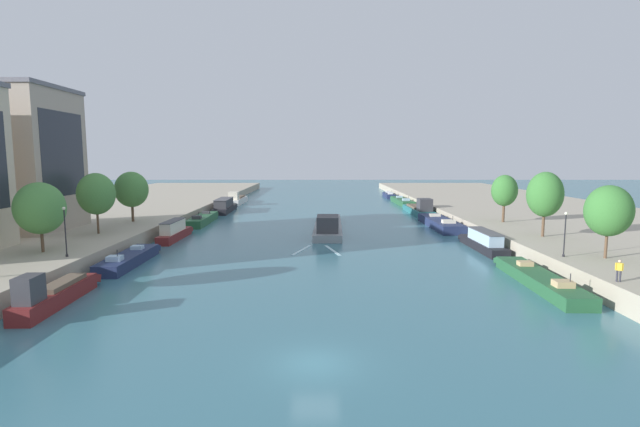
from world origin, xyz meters
TOP-DOWN VIEW (x-y plane):
  - ground_plane at (0.00, 0.00)m, footprint 400.00×400.00m
  - quay_left at (-39.11, 55.00)m, footprint 36.00×170.00m
  - quay_right at (39.11, 55.00)m, footprint 36.00×170.00m
  - barge_midriver at (1.44, 44.03)m, footprint 4.44×23.19m
  - wake_behind_barge at (-0.09, 29.85)m, footprint 5.60×5.96m
  - moored_boat_left_midway at (-19.07, 9.49)m, footprint 2.00×10.47m
  - moored_boat_left_downstream at (-19.05, 22.66)m, footprint 2.53×11.97m
  - moored_boat_left_second at (-18.92, 36.87)m, footprint 1.86×10.62m
  - moored_boat_left_lone at (-19.09, 52.26)m, footprint 2.83×14.26m
  - moored_boat_left_end at (-18.77, 68.20)m, footprint 3.26×14.53m
  - moored_boat_left_far at (-19.13, 84.14)m, footprint 2.85×13.76m
  - moored_boat_right_far at (18.78, 15.01)m, footprint 2.85×14.82m
  - moored_boat_right_lone at (19.36, 30.08)m, footprint 2.27×11.67m
  - moored_boat_right_gap_after at (18.88, 47.83)m, footprint 3.60×16.46m
  - moored_boat_right_end at (19.16, 64.32)m, footprint 3.39×15.61m
  - moored_boat_right_downstream at (19.40, 84.17)m, footprint 3.08×16.92m
  - moored_boat_right_upstream at (18.90, 101.78)m, footprint 2.48×11.70m
  - tree_left_nearest at (-26.21, 20.19)m, footprint 4.50×4.50m
  - tree_left_third at (-26.05, 30.97)m, footprint 4.27×4.27m
  - tree_left_end_of_row at (-26.09, 41.28)m, footprint 4.53×4.53m
  - tree_right_midway at (25.85, 17.50)m, footprint 3.96×3.96m
  - tree_right_end_of_row at (25.72, 28.96)m, footprint 3.94×3.94m
  - tree_right_distant at (25.86, 40.82)m, footprint 3.51×3.51m
  - lamppost_left_bank at (-22.80, 18.12)m, footprint 0.28×0.28m
  - lamppost_right_bank at (22.42, 18.10)m, footprint 0.28×0.28m
  - building_left_far_end at (-36.77, 34.07)m, footprint 11.27×12.05m
  - person_on_quay at (21.94, 9.57)m, footprint 0.48×0.34m

SIDE VIEW (x-z plane):
  - ground_plane at x=0.00m, z-range 0.00..0.00m
  - wake_behind_barge at x=-0.09m, z-range 0.00..0.03m
  - moored_boat_right_far at x=18.78m, z-range -0.52..1.61m
  - moored_boat_right_upstream at x=18.90m, z-range -0.52..1.70m
  - moored_boat_left_downstream at x=-19.05m, z-range -0.52..1.71m
  - moored_boat_right_downstream at x=19.40m, z-range -0.53..1.75m
  - moored_boat_left_lone at x=-19.09m, z-range -0.52..1.81m
  - moored_boat_right_gap_after at x=18.88m, z-range -0.53..1.86m
  - barge_midriver at x=1.44m, z-range -0.64..2.41m
  - quay_left at x=-39.11m, z-range 0.00..1.79m
  - quay_right at x=39.11m, z-range 0.00..1.79m
  - moored_boat_left_midway at x=-19.07m, z-range -0.59..2.44m
  - moored_boat_left_far at x=-19.13m, z-range -0.59..2.51m
  - moored_boat_right_end at x=19.16m, z-range -0.71..2.65m
  - moored_boat_right_lone at x=19.36m, z-range -0.20..2.15m
  - moored_boat_left_second at x=-18.92m, z-range -0.22..2.39m
  - moored_boat_left_end at x=-18.77m, z-range -0.22..2.46m
  - person_on_quay at x=21.94m, z-range 1.91..3.53m
  - lamppost_right_bank at x=22.42m, z-range 2.01..6.11m
  - lamppost_left_bank at x=-22.80m, z-range 2.02..6.58m
  - tree_left_nearest at x=-26.21m, z-range 2.67..9.33m
  - tree_right_midway at x=25.85m, z-range 2.79..9.35m
  - tree_right_distant at x=25.86m, z-range 2.90..9.48m
  - tree_left_end_of_row at x=-26.09m, z-range 2.81..9.82m
  - tree_left_third at x=-26.05m, z-range 2.93..10.10m
  - tree_right_end_of_row at x=25.72m, z-range 2.92..10.29m
  - building_left_far_end at x=-36.77m, z-range 1.81..19.41m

